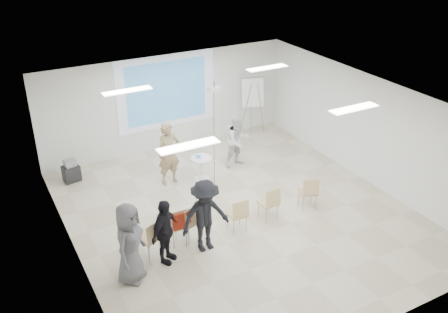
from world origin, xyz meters
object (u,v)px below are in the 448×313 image
audience_left (164,228)px  flipchart_easel (253,92)px  chair_far_left (151,237)px  av_cart (71,171)px  chair_right_inner (270,201)px  audience_outer (129,239)px  laptop (186,221)px  pedestal_table (202,167)px  player_right (238,138)px  chair_center (238,213)px  audience_mid (205,212)px  player_left (169,150)px  chair_left_inner (189,221)px  chair_left_mid (179,223)px  chair_right_far (309,191)px

audience_left → flipchart_easel: 7.24m
chair_far_left → av_cart: bearing=75.9°
chair_right_inner → av_cart: 5.75m
audience_outer → flipchart_easel: (6.06, 5.18, 0.47)m
chair_far_left → flipchart_easel: flipchart_easel is taller
laptop → audience_outer: (-1.56, -0.71, 0.49)m
pedestal_table → player_right: bearing=13.5°
chair_center → audience_mid: (-0.97, -0.22, 0.47)m
chair_right_inner → audience_outer: 3.75m
player_left → chair_center: (0.49, -2.97, -0.49)m
player_left → chair_right_inner: (1.41, -2.91, -0.48)m
player_left → chair_left_inner: player_left is taller
chair_far_left → chair_left_mid: (0.73, 0.13, 0.03)m
pedestal_table → chair_right_far: bearing=-56.6°
chair_left_inner → chair_center: 1.20m
audience_left → audience_outer: (-0.84, -0.20, 0.13)m
chair_center → audience_mid: size_ratio=0.45×
chair_far_left → laptop: 0.97m
chair_far_left → audience_outer: bearing=-165.4°
chair_left_inner → audience_outer: 1.75m
chair_far_left → flipchart_easel: size_ratio=0.45×
flipchart_easel → av_cart: (-6.18, -0.42, -1.17)m
chair_center → player_left: bearing=101.0°
audience_left → chair_right_inner: bearing=-30.5°
player_left → audience_mid: player_left is taller
chair_center → audience_mid: 1.10m
chair_far_left → chair_right_inner: (3.07, -0.02, -0.01)m
audience_outer → av_cart: audience_outer is taller
audience_outer → audience_mid: bearing=-40.8°
chair_far_left → chair_left_inner: 0.97m
player_right → chair_far_left: size_ratio=1.94×
player_left → player_right: size_ratio=1.15×
chair_center → laptop: size_ratio=2.52×
chair_far_left → chair_right_far: bearing=-24.6°
player_left → chair_right_far: player_left is taller
player_right → flipchart_easel: 2.48m
player_right → av_cart: player_right is taller
chair_left_mid → audience_mid: audience_mid is taller
chair_left_inner → chair_far_left: bearing=169.0°
chair_right_far → audience_outer: size_ratio=0.45×
chair_far_left → chair_left_mid: bearing=-13.8°
chair_left_inner → chair_center: size_ratio=1.08×
audience_mid → chair_right_far: bearing=4.5°
chair_left_mid → laptop: bearing=25.1°
chair_center → laptop: bearing=168.0°
pedestal_table → chair_center: size_ratio=0.84×
laptop → audience_mid: (0.24, -0.52, 0.47)m
chair_far_left → chair_right_far: 4.22m
chair_right_far → laptop: (-3.28, 0.27, -0.02)m
chair_center → audience_outer: bearing=-169.9°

